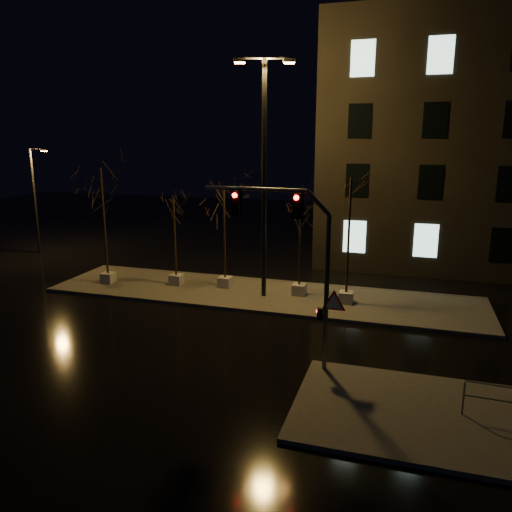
% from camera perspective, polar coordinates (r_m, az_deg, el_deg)
% --- Properties ---
extents(ground, '(90.00, 90.00, 0.00)m').
position_cam_1_polar(ground, '(20.28, -4.34, -9.60)').
color(ground, black).
rests_on(ground, ground).
extents(median, '(22.00, 5.00, 0.15)m').
position_cam_1_polar(median, '(25.58, 0.55, -4.43)').
color(median, '#413F3A').
rests_on(median, ground).
extents(sidewalk_corner, '(7.00, 5.00, 0.15)m').
position_cam_1_polar(sidewalk_corner, '(15.93, 17.68, -16.77)').
color(sidewalk_corner, '#413F3A').
rests_on(sidewalk_corner, ground).
extents(tree_0, '(1.80, 1.80, 6.38)m').
position_cam_1_polar(tree_0, '(27.66, -17.16, 6.76)').
color(tree_0, '#A9A59E').
rests_on(tree_0, median).
extents(tree_1, '(1.80, 1.80, 4.72)m').
position_cam_1_polar(tree_1, '(26.62, -9.35, 4.19)').
color(tree_1, '#A9A59E').
rests_on(tree_1, median).
extents(tree_2, '(1.80, 1.80, 5.39)m').
position_cam_1_polar(tree_2, '(25.77, -3.67, 5.19)').
color(tree_2, '#A9A59E').
rests_on(tree_2, median).
extents(tree_3, '(1.80, 1.80, 5.34)m').
position_cam_1_polar(tree_3, '(24.48, 5.13, 4.64)').
color(tree_3, '#A9A59E').
rests_on(tree_3, median).
extents(tree_4, '(1.80, 1.80, 6.15)m').
position_cam_1_polar(tree_4, '(23.46, 10.69, 5.59)').
color(tree_4, '#A9A59E').
rests_on(tree_4, median).
extents(traffic_signal_mast, '(5.04, 0.28, 6.15)m').
position_cam_1_polar(traffic_signal_mast, '(16.66, 4.84, 0.44)').
color(traffic_signal_mast, '#505357').
rests_on(traffic_signal_mast, sidewalk_corner).
extents(streetlight_main, '(2.77, 1.19, 11.31)m').
position_cam_1_polar(streetlight_main, '(23.99, 0.94, 10.46)').
color(streetlight_main, black).
rests_on(streetlight_main, median).
extents(streetlight_far, '(1.42, 0.28, 7.22)m').
position_cam_1_polar(streetlight_far, '(37.59, -23.87, 6.26)').
color(streetlight_far, black).
rests_on(streetlight_far, ground).
extents(guard_rail_a, '(2.47, 0.16, 1.07)m').
position_cam_1_polar(guard_rail_a, '(16.02, 27.13, -14.36)').
color(guard_rail_a, '#505357').
rests_on(guard_rail_a, sidewalk_corner).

